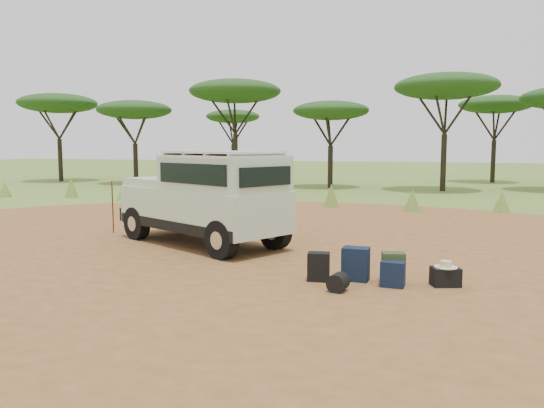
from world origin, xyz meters
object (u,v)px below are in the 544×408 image
(backpack_black, at_px, (319,267))
(backpack_olive, at_px, (393,268))
(backpack_navy, at_px, (356,264))
(walking_staff, at_px, (113,207))
(hard_case, at_px, (445,277))
(duffel_navy, at_px, (393,274))
(safari_vehicle, at_px, (206,200))

(backpack_black, distance_m, backpack_olive, 1.26)
(backpack_navy, height_order, backpack_olive, backpack_navy)
(walking_staff, bearing_deg, backpack_olive, -55.34)
(backpack_olive, xyz_separation_m, hard_case, (0.84, 0.06, -0.10))
(backpack_black, xyz_separation_m, duffel_navy, (1.25, 0.01, -0.03))
(backpack_olive, bearing_deg, duffel_navy, -98.58)
(backpack_black, distance_m, backpack_navy, 0.64)
(backpack_black, bearing_deg, backpack_olive, 4.45)
(backpack_olive, bearing_deg, backpack_black, 179.41)
(safari_vehicle, height_order, backpack_black, safari_vehicle)
(backpack_navy, relative_size, hard_case, 1.30)
(duffel_navy, bearing_deg, safari_vehicle, 153.59)
(walking_staff, relative_size, hard_case, 3.22)
(walking_staff, distance_m, hard_case, 8.83)
(walking_staff, height_order, duffel_navy, walking_staff)
(duffel_navy, bearing_deg, hard_case, 22.94)
(backpack_olive, bearing_deg, backpack_navy, 171.13)
(backpack_black, bearing_deg, backpack_navy, 12.61)
(backpack_navy, bearing_deg, duffel_navy, -16.26)
(backpack_black, height_order, backpack_olive, backpack_olive)
(walking_staff, bearing_deg, hard_case, -53.00)
(backpack_black, height_order, backpack_navy, backpack_navy)
(backpack_navy, distance_m, backpack_olive, 0.63)
(hard_case, bearing_deg, backpack_navy, 163.84)
(hard_case, bearing_deg, backpack_black, 168.68)
(backpack_olive, bearing_deg, walking_staff, 146.60)
(safari_vehicle, height_order, hard_case, safari_vehicle)
(walking_staff, height_order, hard_case, walking_staff)
(safari_vehicle, relative_size, backpack_olive, 9.14)
(backpack_black, height_order, duffel_navy, backpack_black)
(walking_staff, distance_m, backpack_olive, 8.06)
(backpack_black, relative_size, duffel_navy, 1.15)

